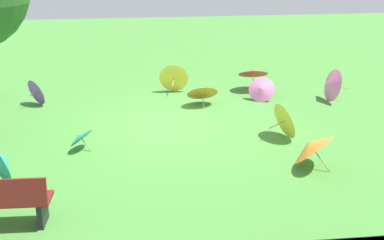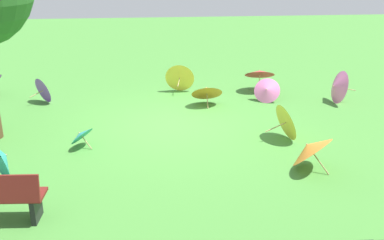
{
  "view_description": "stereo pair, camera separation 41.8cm",
  "coord_description": "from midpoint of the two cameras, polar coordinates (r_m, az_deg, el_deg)",
  "views": [
    {
      "loc": [
        0.95,
        10.53,
        4.07
      ],
      "look_at": [
        -0.38,
        1.32,
        0.6
      ],
      "focal_mm": 42.14,
      "sensor_mm": 36.0,
      "label": 1
    },
    {
      "loc": [
        0.54,
        10.58,
        4.07
      ],
      "look_at": [
        -0.38,
        1.32,
        0.6
      ],
      "focal_mm": 42.14,
      "sensor_mm": 36.0,
      "label": 2
    }
  ],
  "objects": [
    {
      "name": "ground",
      "position": [
        11.33,
        -1.52,
        -0.59
      ],
      "size": [
        40.0,
        40.0,
        0.0
      ],
      "primitive_type": "plane",
      "color": "#478C38"
    },
    {
      "name": "parasol_teal_0",
      "position": [
        10.16,
        -12.77,
        -1.84
      ],
      "size": [
        0.72,
        0.75,
        0.53
      ],
      "color": "tan",
      "rests_on": "ground"
    },
    {
      "name": "parasol_yellow_1",
      "position": [
        10.58,
        13.24,
        -0.17
      ],
      "size": [
        0.85,
        0.95,
        0.88
      ],
      "color": "tan",
      "rests_on": "ground"
    },
    {
      "name": "parasol_pink_0",
      "position": [
        13.18,
        10.34,
        3.75
      ],
      "size": [
        0.89,
        0.84,
        0.71
      ],
      "color": "tan",
      "rests_on": "ground"
    },
    {
      "name": "parasol_orange_5",
      "position": [
        9.21,
        15.94,
        -3.48
      ],
      "size": [
        1.21,
        1.23,
        0.85
      ],
      "color": "tan",
      "rests_on": "ground"
    },
    {
      "name": "parasol_yellow_0",
      "position": [
        14.0,
        -0.66,
        5.5
      ],
      "size": [
        0.95,
        0.85,
        0.91
      ],
      "color": "tan",
      "rests_on": "ground"
    },
    {
      "name": "parasol_teal_1",
      "position": [
        9.13,
        -21.76,
        -4.42
      ],
      "size": [
        0.9,
        0.94,
        0.91
      ],
      "color": "tan",
      "rests_on": "ground"
    },
    {
      "name": "parasol_purple_0",
      "position": [
        13.53,
        -17.28,
        3.7
      ],
      "size": [
        0.74,
        0.78,
        0.76
      ],
      "color": "tan",
      "rests_on": "ground"
    },
    {
      "name": "parasol_red_1",
      "position": [
        14.16,
        9.39,
        5.92
      ],
      "size": [
        1.03,
        1.0,
        0.85
      ],
      "color": "tan",
      "rests_on": "ground"
    },
    {
      "name": "parasol_pink_1",
      "position": [
        13.54,
        18.65,
        4.01
      ],
      "size": [
        0.8,
        0.95,
        0.97
      ],
      "color": "tan",
      "rests_on": "ground"
    },
    {
      "name": "parasol_orange_0",
      "position": [
        12.68,
        2.81,
        3.72
      ],
      "size": [
        0.87,
        0.79,
        0.76
      ],
      "color": "tan",
      "rests_on": "ground"
    }
  ]
}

